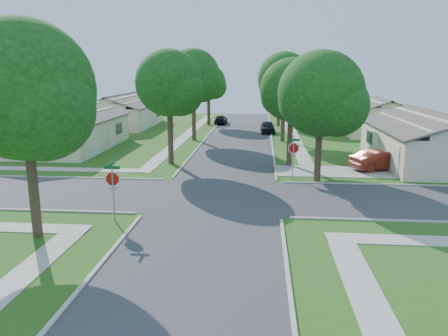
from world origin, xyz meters
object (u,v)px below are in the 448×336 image
object	(u,v)px
tree_w_near	(170,86)
car_curb_west	(221,120)
tree_w_far	(209,84)
car_driveway	(381,160)
house_ne_near	(430,144)
car_curb_east	(268,127)
tree_sw_corner	(26,97)
house_nw_near	(67,133)
tree_ne_corner	(322,98)
tree_w_mid	(194,78)
tree_e_far	(280,80)
tree_e_mid	(285,81)
house_ne_far	(374,119)
house_nw_far	(123,115)
stop_sign_sw	(113,181)
stop_sign_ne	(294,150)

from	to	relation	value
tree_w_near	car_curb_west	world-z (taller)	tree_w_near
tree_w_far	car_driveway	bearing A→B (deg)	-58.05
tree_w_near	house_ne_near	distance (m)	21.24
tree_w_near	tree_w_far	bearing A→B (deg)	90.01
car_curb_east	car_curb_west	size ratio (longest dim) A/B	1.00
tree_sw_corner	house_nw_near	distance (m)	24.07
tree_ne_corner	house_nw_near	bearing A→B (deg)	154.23
tree_w_near	car_curb_west	xyz separation A→B (m)	(1.44, 26.48, -5.52)
tree_w_mid	house_ne_near	size ratio (longest dim) A/B	0.70
tree_e_far	tree_w_near	world-z (taller)	tree_w_near
tree_e_far	car_curb_west	xyz separation A→B (m)	(-7.95, 1.48, -5.39)
tree_e_far	house_ne_near	size ratio (longest dim) A/B	0.64
tree_sw_corner	house_nw_near	xyz separation A→B (m)	(-8.56, 21.99, -4.75)
tree_e_mid	tree_e_far	size ratio (longest dim) A/B	1.06
house_ne_far	tree_w_far	bearing A→B (deg)	166.36
house_nw_far	car_driveway	distance (m)	36.43
house_ne_near	house_nw_near	distance (m)	32.23
tree_w_far	car_curb_west	size ratio (longest dim) A/B	1.97
stop_sign_sw	house_nw_far	world-z (taller)	house_nw_far
tree_ne_corner	house_nw_far	world-z (taller)	tree_ne_corner
tree_w_mid	tree_w_near	bearing A→B (deg)	-90.02
stop_sign_ne	tree_sw_corner	bearing A→B (deg)	-136.06
tree_ne_corner	tree_w_far	bearing A→B (deg)	110.28
tree_sw_corner	tree_ne_corner	bearing A→B (deg)	39.07
stop_sign_ne	tree_w_near	xyz separation A→B (m)	(-9.34, 4.31, 4.08)
house_ne_near	house_ne_far	bearing A→B (deg)	90.00
house_nw_near	car_curb_east	size ratio (longest dim) A/B	3.33
stop_sign_ne	tree_w_mid	size ratio (longest dim) A/B	0.31
tree_e_far	tree_w_near	size ratio (longest dim) A/B	0.97
car_curb_west	stop_sign_ne	bearing A→B (deg)	103.93
tree_sw_corner	house_nw_far	world-z (taller)	tree_sw_corner
stop_sign_sw	tree_e_far	bearing A→B (deg)	76.27
house_ne_far	car_curb_west	bearing A→B (deg)	161.31
tree_w_mid	tree_e_far	bearing A→B (deg)	54.15
tree_e_mid	car_curb_west	world-z (taller)	tree_e_mid
tree_ne_corner	house_nw_near	distance (m)	25.15
tree_w_far	car_driveway	size ratio (longest dim) A/B	1.73
house_nw_near	car_driveway	size ratio (longest dim) A/B	2.93
stop_sign_ne	car_curb_west	world-z (taller)	stop_sign_ne
tree_e_far	car_curb_west	world-z (taller)	tree_e_far
stop_sign_sw	stop_sign_ne	xyz separation A→B (m)	(9.40, 9.40, 0.00)
car_curb_east	car_curb_west	xyz separation A→B (m)	(-6.40, 8.27, -0.10)
tree_sw_corner	house_nw_far	bearing A→B (deg)	102.38
stop_sign_ne	tree_w_far	xyz separation A→B (m)	(-9.35, 29.31, 3.48)
tree_e_mid	car_curb_west	bearing A→B (deg)	118.79
tree_ne_corner	car_curb_west	size ratio (longest dim) A/B	2.12
tree_sw_corner	car_driveway	xyz separation A→B (m)	(18.94, 15.10, -5.50)
house_nw_far	car_curb_west	bearing A→B (deg)	15.28
house_nw_near	house_nw_far	size ratio (longest dim) A/B	1.00
stop_sign_ne	house_ne_near	bearing A→B (deg)	29.14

